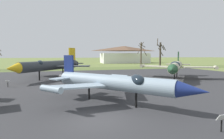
% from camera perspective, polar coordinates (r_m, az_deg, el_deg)
% --- Properties ---
extents(ground_plane, '(600.00, 600.00, 0.00)m').
position_cam_1_polar(ground_plane, '(12.17, -4.92, -15.47)').
color(ground_plane, olive).
extents(asphalt_apron, '(74.70, 48.04, 0.05)m').
position_cam_1_polar(asphalt_apron, '(26.06, -11.07, -4.73)').
color(asphalt_apron, '#333335').
rests_on(asphalt_apron, ground).
extents(grass_verge_strip, '(134.70, 12.00, 0.06)m').
position_cam_1_polar(grass_verge_strip, '(55.86, -13.75, 0.08)').
color(grass_verge_strip, '#586933').
rests_on(grass_verge_strip, ground).
extents(jet_fighter_front_left, '(10.84, 11.80, 4.14)m').
position_cam_1_polar(jet_fighter_front_left, '(15.53, 0.84, -3.99)').
color(jet_fighter_front_left, '#8EA3B2').
rests_on(jet_fighter_front_left, ground).
extents(info_placard_front_left, '(0.55, 0.28, 1.03)m').
position_cam_1_polar(info_placard_front_left, '(11.77, 30.70, -13.43)').
color(info_placard_front_left, black).
rests_on(info_placard_front_left, ground).
extents(jet_fighter_front_right, '(12.76, 13.58, 4.86)m').
position_cam_1_polar(jet_fighter_front_right, '(33.61, 19.10, 0.92)').
color(jet_fighter_front_right, '#B7B293').
rests_on(jet_fighter_front_right, ground).
extents(info_placard_front_right, '(0.54, 0.31, 1.01)m').
position_cam_1_polar(info_placard_front_right, '(24.84, 19.41, -3.96)').
color(info_placard_front_right, black).
rests_on(info_placard_front_right, ground).
extents(jet_fighter_rear_center, '(12.90, 14.66, 5.65)m').
position_cam_1_polar(jet_fighter_rear_center, '(34.13, -18.34, 1.27)').
color(jet_fighter_rear_center, '#33383D').
rests_on(jet_fighter_rear_center, ground).
extents(info_placard_rear_center, '(0.53, 0.30, 0.94)m').
position_cam_1_polar(info_placard_rear_center, '(27.33, -29.44, -3.64)').
color(info_placard_rear_center, black).
rests_on(info_placard_rear_center, ground).
extents(bare_tree_center, '(3.41, 3.30, 8.59)m').
position_cam_1_polar(bare_tree_center, '(62.74, 9.01, 4.84)').
color(bare_tree_center, brown).
rests_on(bare_tree_center, ground).
extents(bare_tree_right_of_center, '(3.62, 3.62, 10.00)m').
position_cam_1_polar(bare_tree_right_of_center, '(66.20, 14.67, 4.99)').
color(bare_tree_right_of_center, '#42382D').
rests_on(bare_tree_right_of_center, ground).
extents(visitor_building, '(26.81, 16.30, 9.05)m').
position_cam_1_polar(visitor_building, '(100.11, 3.80, 4.58)').
color(visitor_building, silver).
rests_on(visitor_building, ground).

